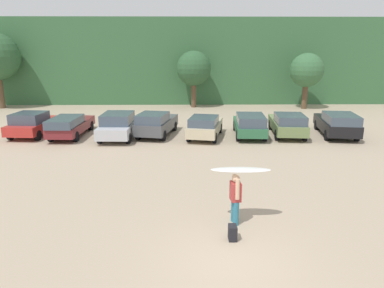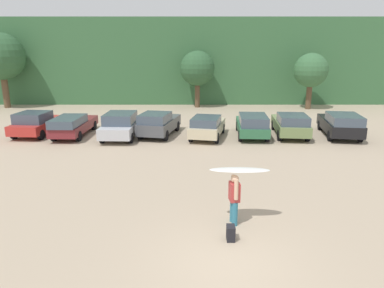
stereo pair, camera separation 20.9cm
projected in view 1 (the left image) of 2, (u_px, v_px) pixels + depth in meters
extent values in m
plane|color=tan|center=(229.00, 261.00, 9.42)|extent=(120.00, 120.00, 0.00)
cube|color=#38663D|center=(196.00, 60.00, 40.51)|extent=(108.00, 12.00, 8.39)
cylinder|color=brown|center=(1.00, 93.00, 33.35)|extent=(0.58, 0.58, 2.94)
cylinder|color=brown|center=(194.00, 95.00, 33.98)|extent=(0.47, 0.47, 2.30)
sphere|color=#2D5633|center=(194.00, 68.00, 33.33)|extent=(3.23, 3.23, 3.23)
cylinder|color=brown|center=(305.00, 97.00, 33.18)|extent=(0.50, 0.50, 2.24)
sphere|color=#38663D|center=(307.00, 70.00, 32.55)|extent=(3.08, 3.08, 3.08)
cube|color=#B72D28|center=(35.00, 126.00, 23.13)|extent=(2.34, 4.39, 0.60)
cube|color=#3F4C5B|center=(29.00, 118.00, 22.45)|extent=(1.97, 2.08, 0.64)
cylinder|color=black|center=(33.00, 125.00, 24.61)|extent=(0.28, 0.64, 0.63)
cylinder|color=black|center=(58.00, 126.00, 24.48)|extent=(0.28, 0.64, 0.63)
cylinder|color=black|center=(10.00, 135.00, 21.93)|extent=(0.28, 0.64, 0.63)
cylinder|color=black|center=(38.00, 135.00, 21.80)|extent=(0.28, 0.64, 0.63)
cube|color=maroon|center=(72.00, 126.00, 22.94)|extent=(1.83, 4.84, 0.57)
cube|color=#3F4C5B|center=(65.00, 122.00, 21.78)|extent=(1.64, 2.88, 0.49)
cylinder|color=black|center=(69.00, 126.00, 24.55)|extent=(0.24, 0.63, 0.63)
cylinder|color=black|center=(91.00, 126.00, 24.53)|extent=(0.24, 0.63, 0.63)
cylinder|color=black|center=(51.00, 137.00, 21.49)|extent=(0.24, 0.63, 0.63)
cylinder|color=black|center=(76.00, 137.00, 21.48)|extent=(0.24, 0.63, 0.63)
cube|color=silver|center=(119.00, 128.00, 22.43)|extent=(2.03, 4.61, 0.65)
cube|color=#3F4C5B|center=(118.00, 118.00, 22.01)|extent=(1.82, 2.39, 0.63)
cylinder|color=black|center=(111.00, 127.00, 23.98)|extent=(0.24, 0.63, 0.62)
cylinder|color=black|center=(137.00, 128.00, 23.96)|extent=(0.24, 0.63, 0.62)
cylinder|color=black|center=(100.00, 138.00, 21.08)|extent=(0.24, 0.63, 0.62)
cylinder|color=black|center=(128.00, 138.00, 21.05)|extent=(0.24, 0.63, 0.62)
cube|color=#4C4F54|center=(157.00, 125.00, 23.05)|extent=(2.64, 4.51, 0.71)
cube|color=#3F4C5B|center=(152.00, 118.00, 22.00)|extent=(2.06, 2.45, 0.54)
cylinder|color=black|center=(152.00, 125.00, 24.61)|extent=(0.35, 0.68, 0.65)
cylinder|color=black|center=(174.00, 126.00, 24.31)|extent=(0.35, 0.68, 0.65)
cylinder|color=black|center=(138.00, 134.00, 21.96)|extent=(0.35, 0.68, 0.65)
cylinder|color=black|center=(163.00, 136.00, 21.66)|extent=(0.35, 0.68, 0.65)
cube|color=beige|center=(205.00, 128.00, 22.49)|extent=(2.55, 4.36, 0.61)
cube|color=#3F4C5B|center=(204.00, 121.00, 21.78)|extent=(2.02, 2.49, 0.48)
cylinder|color=black|center=(197.00, 127.00, 23.99)|extent=(0.35, 0.66, 0.63)
cylinder|color=black|center=(220.00, 128.00, 23.70)|extent=(0.35, 0.66, 0.63)
cylinder|color=black|center=(189.00, 137.00, 21.44)|extent=(0.35, 0.66, 0.63)
cylinder|color=black|center=(215.00, 138.00, 21.15)|extent=(0.35, 0.66, 0.63)
cube|color=#2D6642|center=(249.00, 126.00, 22.92)|extent=(2.11, 4.57, 0.55)
cube|color=#3F4C5B|center=(251.00, 120.00, 22.05)|extent=(1.84, 2.74, 0.59)
cylinder|color=black|center=(235.00, 126.00, 24.45)|extent=(0.27, 0.67, 0.66)
cylinder|color=black|center=(259.00, 126.00, 24.36)|extent=(0.27, 0.67, 0.66)
cylinder|color=black|center=(238.00, 136.00, 21.61)|extent=(0.27, 0.67, 0.66)
cylinder|color=black|center=(265.00, 136.00, 21.53)|extent=(0.27, 0.67, 0.66)
cube|color=#6B7F4C|center=(287.00, 125.00, 23.12)|extent=(2.32, 4.78, 0.62)
cube|color=#3F4C5B|center=(290.00, 119.00, 22.08)|extent=(1.93, 2.44, 0.54)
cylinder|color=black|center=(271.00, 125.00, 24.74)|extent=(0.29, 0.69, 0.67)
cylinder|color=black|center=(295.00, 125.00, 24.60)|extent=(0.29, 0.69, 0.67)
cylinder|color=black|center=(277.00, 135.00, 21.80)|extent=(0.29, 0.69, 0.67)
cylinder|color=black|center=(305.00, 135.00, 21.67)|extent=(0.29, 0.69, 0.67)
cube|color=black|center=(336.00, 125.00, 23.04)|extent=(2.61, 4.89, 0.69)
cube|color=#3F4C5B|center=(341.00, 119.00, 21.90)|extent=(2.15, 2.83, 0.54)
cylinder|color=black|center=(317.00, 125.00, 24.71)|extent=(0.31, 0.68, 0.66)
cylinder|color=black|center=(343.00, 126.00, 24.49)|extent=(0.31, 0.68, 0.66)
cylinder|color=black|center=(327.00, 135.00, 21.76)|extent=(0.31, 0.68, 0.66)
cylinder|color=black|center=(357.00, 136.00, 21.54)|extent=(0.31, 0.68, 0.66)
cylinder|color=teal|center=(236.00, 214.00, 11.26)|extent=(0.18, 0.18, 0.79)
cylinder|color=teal|center=(234.00, 210.00, 11.53)|extent=(0.18, 0.18, 0.79)
cube|color=#B23838|center=(236.00, 191.00, 11.22)|extent=(0.35, 0.43, 0.61)
sphere|color=#D8AD8C|center=(236.00, 179.00, 11.10)|extent=(0.25, 0.25, 0.25)
cylinder|color=#D8AD8C|center=(237.00, 189.00, 10.96)|extent=(0.15, 0.18, 0.65)
cylinder|color=#D8AD8C|center=(234.00, 184.00, 11.39)|extent=(0.15, 0.20, 0.65)
ellipsoid|color=white|center=(241.00, 170.00, 11.09)|extent=(1.90, 0.59, 0.07)
cube|color=black|center=(233.00, 233.00, 10.43)|extent=(0.24, 0.34, 0.45)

